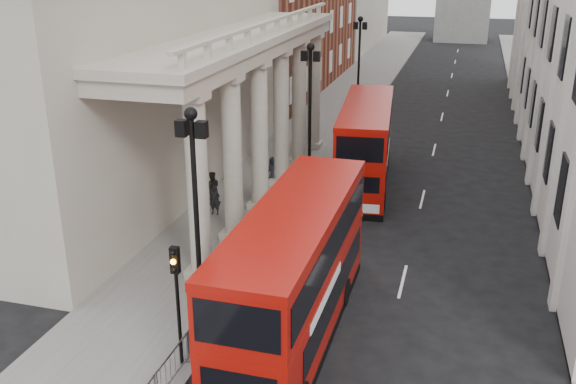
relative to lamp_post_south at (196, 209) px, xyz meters
The scene contains 14 objects.
sidewalk_west 26.56m from the lamp_post_south, 95.27° to the left, with size 6.00×140.00×0.12m, color slate.
sidewalk_east 29.97m from the lamp_post_south, 61.53° to the left, with size 3.00×140.00×0.12m, color slate.
kerb 26.45m from the lamp_post_south, 88.79° to the left, with size 0.20×140.00×0.14m, color slate.
portico_building 17.18m from the lamp_post_south, 125.27° to the left, with size 9.00×28.00×12.00m, color #A39A89.
lamp_post_south is the anchor object (origin of this frame).
lamp_post_mid 16.00m from the lamp_post_south, 90.00° to the left, with size 1.05×0.44×8.32m.
lamp_post_north 32.00m from the lamp_post_south, 90.00° to the left, with size 1.05×0.44×8.32m.
traffic_light 2.71m from the lamp_post_south, 87.16° to the right, with size 0.28×0.33×4.30m.
crowd_barriers 4.60m from the lamp_post_south, 81.98° to the right, with size 0.50×18.75×1.10m.
bus_near 4.07m from the lamp_post_south, 13.26° to the left, with size 2.86×11.61×5.01m.
bus_far 17.97m from the lamp_post_south, 80.29° to the left, with size 3.87×11.56×4.90m.
pedestrian_a 11.81m from the lamp_post_south, 109.46° to the left, with size 0.58×0.38×1.59m, color black.
pedestrian_b 13.21m from the lamp_post_south, 110.41° to the left, with size 0.90×0.70×1.85m, color black.
pedestrian_c 16.52m from the lamp_post_south, 97.79° to the left, with size 0.81×0.53×1.65m, color black.
Camera 1 is at (7.88, -14.50, 13.09)m, focal length 40.00 mm.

